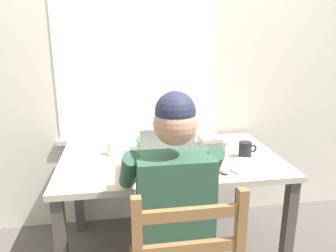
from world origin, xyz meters
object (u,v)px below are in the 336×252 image
laptop (170,162)px  coffee_mug_spare (113,148)px  coffee_mug_white (162,136)px  book_stack_side (151,144)px  coffee_mug_dark (245,150)px  computer_mouse (224,170)px  desk (170,169)px  landscape_photo_print (213,162)px  book_stack_main (210,142)px  seated_person (171,200)px

laptop → coffee_mug_spare: bearing=135.6°
coffee_mug_white → book_stack_side: 0.19m
coffee_mug_dark → book_stack_side: size_ratio=0.60×
computer_mouse → coffee_mug_dark: size_ratio=0.84×
desk → computer_mouse: computer_mouse is taller
coffee_mug_dark → landscape_photo_print: coffee_mug_dark is taller
laptop → coffee_mug_dark: (0.51, 0.13, -0.00)m
book_stack_main → landscape_photo_print: size_ratio=1.55×
desk → book_stack_main: 0.35m
computer_mouse → book_stack_main: (0.04, 0.41, 0.02)m
coffee_mug_dark → coffee_mug_spare: (-0.83, 0.18, -0.01)m
coffee_mug_spare → book_stack_side: (0.25, 0.04, 0.00)m
seated_person → coffee_mug_spare: 0.66m
book_stack_main → desk: bearing=-157.3°
computer_mouse → coffee_mug_white: 0.65m
book_stack_main → book_stack_side: (-0.41, 0.02, 0.01)m
laptop → landscape_photo_print: size_ratio=2.54×
book_stack_main → coffee_mug_white: bearing=149.9°
laptop → landscape_photo_print: (0.28, 0.08, -0.05)m
coffee_mug_dark → coffee_mug_spare: size_ratio=1.03×
computer_mouse → coffee_mug_dark: 0.29m
desk → seated_person: (-0.08, -0.50, 0.05)m
desk → book_stack_side: 0.22m
coffee_mug_dark → coffee_mug_spare: 0.85m
book_stack_side → landscape_photo_print: 0.45m
coffee_mug_spare → book_stack_main: bearing=2.1°
desk → seated_person: seated_person is taller
computer_mouse → book_stack_main: 0.42m
seated_person → landscape_photo_print: (0.32, 0.37, 0.03)m
coffee_mug_dark → book_stack_main: size_ratio=0.59×
desk → computer_mouse: size_ratio=13.88×
book_stack_main → landscape_photo_print: 0.26m
seated_person → coffee_mug_spare: bearing=115.1°
laptop → seated_person: bearing=-98.5°
computer_mouse → coffee_mug_dark: (0.21, 0.20, 0.03)m
coffee_mug_white → book_stack_side: bearing=-121.5°
coffee_mug_spare → book_stack_side: coffee_mug_spare is taller
book_stack_side → seated_person: bearing=-87.4°
book_stack_main → seated_person: bearing=-121.5°
laptop → book_stack_side: size_ratio=1.69×
desk → book_stack_main: size_ratio=6.89×
desk → computer_mouse: 0.40m
coffee_mug_white → computer_mouse: bearing=-65.5°
desk → coffee_mug_white: coffee_mug_white is taller
desk → landscape_photo_print: 0.29m
laptop → landscape_photo_print: bearing=16.8°
computer_mouse → coffee_mug_dark: bearing=44.6°
seated_person → book_stack_main: 0.73m
coffee_mug_white → book_stack_main: bearing=-30.1°
landscape_photo_print → coffee_mug_spare: bearing=157.7°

